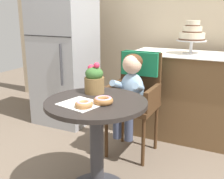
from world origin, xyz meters
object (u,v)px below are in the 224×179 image
object	(u,v)px
cafe_table	(96,129)
seated_child	(130,86)
wicker_chair	(137,86)
donut_mid	(83,104)
tiered_cake_stand	(192,34)
refrigerator	(64,52)
donut_front	(103,100)
flower_vase	(94,79)

from	to	relation	value
cafe_table	seated_child	bearing A→B (deg)	89.53
wicker_chair	donut_mid	world-z (taller)	wicker_chair
tiered_cake_stand	refrigerator	world-z (taller)	refrigerator
donut_front	flower_vase	size ratio (longest dim) A/B	0.57
wicker_chair	donut_front	bearing A→B (deg)	-80.34
seated_child	donut_mid	world-z (taller)	seated_child
seated_child	donut_front	world-z (taller)	seated_child
donut_mid	flower_vase	size ratio (longest dim) A/B	0.50
donut_front	cafe_table	bearing A→B (deg)	156.72
wicker_chair	refrigerator	size ratio (longest dim) A/B	0.56
wicker_chair	donut_front	xyz separation A→B (m)	(0.07, -0.80, 0.10)
cafe_table	seated_child	distance (m)	0.63
flower_vase	tiered_cake_stand	bearing A→B (deg)	66.83
flower_vase	donut_mid	bearing A→B (deg)	-72.39
cafe_table	donut_front	xyz separation A→B (m)	(0.08, -0.03, 0.24)
wicker_chair	tiered_cake_stand	xyz separation A→B (m)	(0.37, 0.54, 0.46)
wicker_chair	refrigerator	world-z (taller)	refrigerator
tiered_cake_stand	cafe_table	bearing A→B (deg)	-106.16
tiered_cake_stand	donut_mid	bearing A→B (deg)	-104.63
wicker_chair	flower_vase	bearing A→B (deg)	-96.07
cafe_table	donut_mid	distance (m)	0.28
donut_mid	flower_vase	bearing A→B (deg)	107.61
donut_mid	tiered_cake_stand	distance (m)	1.55
donut_front	flower_vase	bearing A→B (deg)	132.36
seated_child	tiered_cake_stand	bearing A→B (deg)	61.72
seated_child	donut_front	bearing A→B (deg)	-83.74
donut_mid	tiered_cake_stand	size ratio (longest dim) A/B	0.36
seated_child	donut_front	distance (m)	0.65
wicker_chair	flower_vase	distance (m)	0.64
seated_child	tiered_cake_stand	distance (m)	0.89
seated_child	tiered_cake_stand	xyz separation A→B (m)	(0.37, 0.69, 0.42)
donut_front	refrigerator	distance (m)	1.60
wicker_chair	flower_vase	world-z (taller)	flower_vase
donut_front	flower_vase	world-z (taller)	flower_vase
wicker_chair	refrigerator	distance (m)	1.13
flower_vase	refrigerator	distance (m)	1.33
wicker_chair	donut_front	size ratio (longest dim) A/B	7.08
cafe_table	wicker_chair	world-z (taller)	wicker_chair
tiered_cake_stand	flower_vase	bearing A→B (deg)	-113.17
donut_front	refrigerator	bearing A→B (deg)	134.82
wicker_chair	flower_vase	xyz separation A→B (m)	(-0.11, -0.60, 0.19)
cafe_table	wicker_chair	xyz separation A→B (m)	(0.01, 0.76, 0.13)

